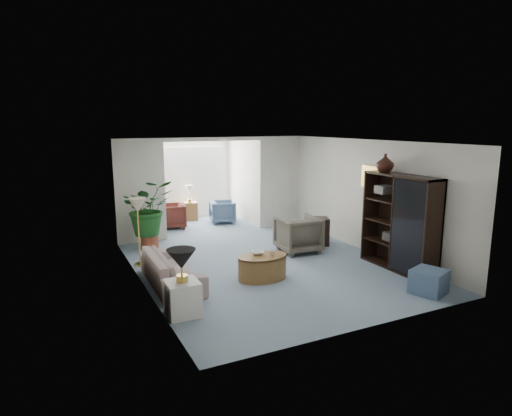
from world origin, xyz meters
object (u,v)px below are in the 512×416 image
wingback_chair (298,234)px  ottoman (429,282)px  sofa (172,269)px  sunroom_table (190,211)px  floor_lamp (137,205)px  plant_pot (150,241)px  entertainment_cabinet (400,223)px  coffee_bowl (258,253)px  side_table_dark (317,231)px  coffee_cup (272,253)px  end_table (183,298)px  sunroom_chair_maroon (172,216)px  cabinet_urn (385,163)px  sunroom_chair_blue (223,212)px  table_lamp (181,259)px  framed_picture (372,177)px

wingback_chair → ottoman: bearing=107.3°
sofa → sunroom_table: size_ratio=3.59×
floor_lamp → plant_pot: 1.65m
entertainment_cabinet → sunroom_table: bearing=111.0°
floor_lamp → wingback_chair: 3.55m
coffee_bowl → wingback_chair: (1.56, 1.11, -0.07)m
coffee_bowl → side_table_dark: 2.67m
coffee_cup → end_table: bearing=-158.4°
entertainment_cabinet → sunroom_chair_maroon: 6.21m
ottoman → plant_pot: size_ratio=1.30×
wingback_chair → sunroom_table: size_ratio=1.65×
side_table_dark → entertainment_cabinet: size_ratio=0.35×
end_table → sunroom_table: sunroom_table is taller
cabinet_urn → sunroom_chair_blue: (-1.59, 4.85, -1.75)m
table_lamp → end_table: bearing=0.0°
sunroom_chair_blue → sunroom_chair_maroon: size_ratio=0.95×
entertainment_cabinet → cabinet_urn: bearing=90.0°
coffee_cup → sunroom_chair_maroon: 4.82m
framed_picture → sunroom_table: (-2.57, 4.96, -1.43)m
coffee_cup → plant_pot: (-1.58, 3.06, -0.34)m
sunroom_table → sofa: bearing=-111.1°
coffee_cup → entertainment_cabinet: 2.62m
framed_picture → sofa: size_ratio=0.26×
sunroom_chair_blue → sunroom_chair_maroon: 1.50m
sofa → sunroom_table: sofa is taller
floor_lamp → ottoman: bearing=-41.9°
end_table → coffee_cup: size_ratio=5.11×
side_table_dark → ottoman: side_table_dark is taller
entertainment_cabinet → plant_pot: 5.53m
sofa → coffee_bowl: sofa is taller
sofa → wingback_chair: size_ratio=2.17×
end_table → coffee_cup: coffee_cup is taller
floor_lamp → sunroom_chair_maroon: (1.46, 2.88, -0.91)m
sunroom_chair_blue → sunroom_table: size_ratio=1.31×
end_table → sunroom_table: (2.12, 6.30, 0.00)m
sofa → coffee_bowl: 1.59m
framed_picture → ottoman: 2.87m
sofa → plant_pot: 2.48m
ottoman → sunroom_chair_maroon: sunroom_chair_maroon is taller
wingback_chair → sunroom_chair_blue: bearing=-78.5°
side_table_dark → cabinet_urn: cabinet_urn is taller
side_table_dark → sunroom_chair_maroon: size_ratio=0.88×
coffee_bowl → coffee_cup: size_ratio=2.27×
sunroom_chair_blue → end_table: bearing=164.4°
coffee_cup → entertainment_cabinet: (2.52, -0.57, 0.44)m
plant_pot → sunroom_chair_blue: (2.51, 1.73, 0.16)m
side_table_dark → plant_pot: side_table_dark is taller
framed_picture → coffee_bowl: 3.22m
framed_picture → coffee_cup: bearing=-168.2°
entertainment_cabinet → sunroom_table: entertainment_cabinet is taller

